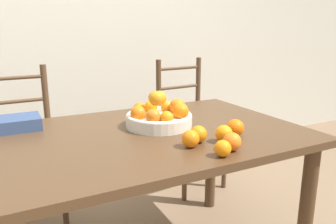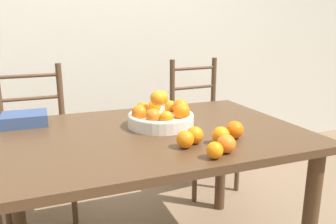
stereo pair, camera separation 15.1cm
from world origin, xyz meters
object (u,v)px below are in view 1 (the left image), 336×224
object	(u,v)px
orange_loose_0	(223,148)
book_stack	(17,123)
chair_right	(189,127)
orange_loose_4	(232,142)
orange_loose_1	(224,134)
orange_loose_3	(191,139)
fruit_bowl	(159,115)
orange_loose_2	(235,128)
orange_loose_5	(198,134)
chair_left	(22,152)

from	to	relation	value
orange_loose_0	book_stack	world-z (taller)	orange_loose_0
chair_right	orange_loose_4	bearing A→B (deg)	-117.96
orange_loose_1	book_stack	world-z (taller)	orange_loose_1
orange_loose_3	book_stack	bearing A→B (deg)	135.90
fruit_bowl	chair_right	distance (m)	0.99
orange_loose_4	book_stack	distance (m)	1.02
orange_loose_0	orange_loose_4	size ratio (longest dim) A/B	0.87
orange_loose_0	orange_loose_2	xyz separation A→B (m)	(0.20, 0.17, 0.01)
orange_loose_4	orange_loose_5	distance (m)	0.16
fruit_bowl	orange_loose_3	size ratio (longest dim) A/B	4.49
orange_loose_1	orange_loose_0	bearing A→B (deg)	-127.86
orange_loose_2	fruit_bowl	bearing A→B (deg)	128.34
fruit_bowl	chair_right	xyz separation A→B (m)	(0.60, 0.72, -0.33)
orange_loose_0	orange_loose_4	world-z (taller)	orange_loose_4
orange_loose_2	orange_loose_5	world-z (taller)	orange_loose_2
orange_loose_3	orange_loose_5	bearing A→B (deg)	30.14
fruit_bowl	orange_loose_0	size ratio (longest dim) A/B	5.07
fruit_bowl	orange_loose_2	xyz separation A→B (m)	(0.23, -0.30, -0.02)
orange_loose_0	orange_loose_1	size ratio (longest dim) A/B	0.87
orange_loose_5	orange_loose_4	bearing A→B (deg)	-65.05
orange_loose_5	chair_right	size ratio (longest dim) A/B	0.07
orange_loose_1	chair_left	distance (m)	1.33
orange_loose_4	chair_left	xyz separation A→B (m)	(-0.72, 1.15, -0.32)
fruit_bowl	chair_left	distance (m)	1.00
orange_loose_1	chair_left	bearing A→B (deg)	125.32
fruit_bowl	chair_right	world-z (taller)	chair_right
orange_loose_1	chair_right	world-z (taller)	chair_right
chair_left	orange_loose_1	bearing A→B (deg)	-56.88
fruit_bowl	chair_left	xyz separation A→B (m)	(-0.61, 0.72, -0.33)
fruit_bowl	orange_loose_1	xyz separation A→B (m)	(0.14, -0.34, -0.02)
orange_loose_5	chair_right	world-z (taller)	chair_right
orange_loose_1	book_stack	xyz separation A→B (m)	(-0.77, 0.60, -0.01)
orange_loose_5	book_stack	bearing A→B (deg)	140.25
orange_loose_3	fruit_bowl	bearing A→B (deg)	86.98
orange_loose_1	orange_loose_4	bearing A→B (deg)	-108.67
orange_loose_0	orange_loose_1	world-z (taller)	orange_loose_1
orange_loose_2	orange_loose_5	size ratio (longest dim) A/B	1.08
orange_loose_0	orange_loose_4	distance (m)	0.08
chair_right	orange_loose_3	bearing A→B (deg)	-125.41
fruit_bowl	orange_loose_3	distance (m)	0.33
chair_left	orange_loose_4	bearing A→B (deg)	-60.38
fruit_bowl	orange_loose_5	distance (m)	0.30
chair_left	book_stack	bearing A→B (deg)	-95.08
book_stack	orange_loose_0	bearing A→B (deg)	-47.75
orange_loose_1	orange_loose_3	size ratio (longest dim) A/B	1.02
chair_left	book_stack	xyz separation A→B (m)	(-0.02, -0.45, 0.31)
fruit_bowl	orange_loose_0	world-z (taller)	fruit_bowl
orange_loose_4	book_stack	bearing A→B (deg)	136.49
orange_loose_3	orange_loose_4	xyz separation A→B (m)	(0.13, -0.11, 0.00)
orange_loose_0	orange_loose_3	world-z (taller)	orange_loose_3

